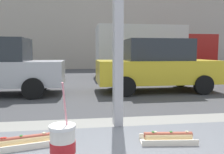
{
  "coord_description": "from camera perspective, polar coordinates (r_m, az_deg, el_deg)",
  "views": [
    {
      "loc": [
        -0.22,
        -1.22,
        1.39
      ],
      "look_at": [
        0.32,
        2.55,
        0.98
      ],
      "focal_mm": 36.75,
      "sensor_mm": 36.0,
      "label": 1
    }
  ],
  "objects": [
    {
      "name": "building_facade_far",
      "position": [
        19.66,
        -7.6,
        11.36
      ],
      "size": [
        28.0,
        1.2,
        6.33
      ],
      "primitive_type": "cube",
      "color": "#A89E8E",
      "rests_on": "ground"
    },
    {
      "name": "box_truck",
      "position": [
        13.25,
        9.97,
        6.82
      ],
      "size": [
        6.5,
        2.44,
        2.81
      ],
      "color": "beige",
      "rests_on": "ground"
    },
    {
      "name": "soda_cup_left",
      "position": [
        0.88,
        -12.13,
        -16.51
      ],
      "size": [
        0.1,
        0.1,
        0.32
      ],
      "color": "silver",
      "rests_on": "window_counter"
    },
    {
      "name": "ground_plane",
      "position": [
        9.32,
        -6.69,
        -2.4
      ],
      "size": [
        60.0,
        60.0,
        0.0
      ],
      "primitive_type": "plane",
      "color": "#424244"
    },
    {
      "name": "parked_car_yellow",
      "position": [
        8.29,
        11.02,
        2.83
      ],
      "size": [
        4.21,
        1.97,
        1.83
      ],
      "color": "gold",
      "rests_on": "ground"
    },
    {
      "name": "hotdog_tray_far",
      "position": [
        1.15,
        13.75,
        -14.45
      ],
      "size": [
        0.27,
        0.12,
        0.05
      ],
      "color": "beige",
      "rests_on": "window_counter"
    },
    {
      "name": "hotdog_tray_near",
      "position": [
        1.15,
        -21.05,
        -14.77
      ],
      "size": [
        0.28,
        0.15,
        0.05
      ],
      "color": "silver",
      "rests_on": "window_counter"
    }
  ]
}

